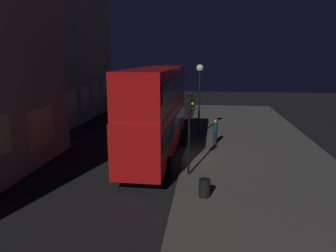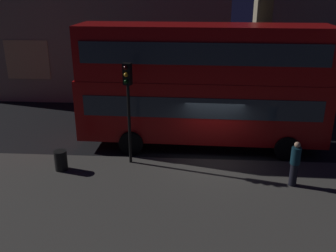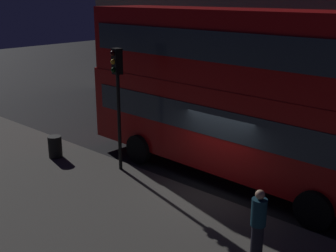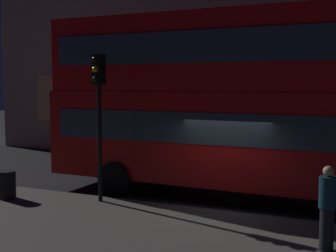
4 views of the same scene
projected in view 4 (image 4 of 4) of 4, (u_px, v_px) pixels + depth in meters
name	position (u px, v px, depth m)	size (l,w,h in m)	color
ground_plane	(226.00, 210.00, 12.84)	(80.00, 80.00, 0.00)	black
building_with_clock	(171.00, 0.00, 25.96)	(16.32, 9.41, 16.38)	tan
double_decker_bus	(221.00, 97.00, 13.87)	(11.23, 2.96, 5.58)	#B20F0F
traffic_light_near_kerb	(99.00, 97.00, 13.04)	(0.36, 0.39, 4.22)	black
pedestrian	(327.00, 207.00, 9.32)	(0.35, 0.35, 1.75)	black
litter_bin	(7.00, 185.00, 13.59)	(0.51, 0.51, 0.82)	black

